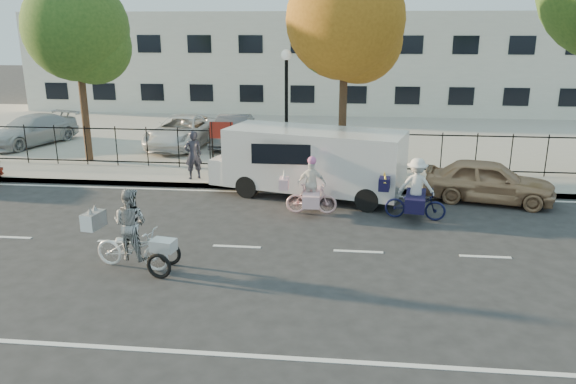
# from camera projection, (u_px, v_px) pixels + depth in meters

# --- Properties ---
(ground) EXTENTS (120.00, 120.00, 0.00)m
(ground) POSITION_uv_depth(u_px,v_px,m) (237.00, 247.00, 13.93)
(ground) COLOR #333334
(road_markings) EXTENTS (60.00, 9.52, 0.01)m
(road_markings) POSITION_uv_depth(u_px,v_px,m) (237.00, 247.00, 13.93)
(road_markings) COLOR silver
(road_markings) RESTS_ON ground
(curb) EXTENTS (60.00, 0.10, 0.15)m
(curb) POSITION_uv_depth(u_px,v_px,m) (266.00, 187.00, 18.72)
(curb) COLOR #A8A399
(curb) RESTS_ON ground
(sidewalk) EXTENTS (60.00, 2.20, 0.15)m
(sidewalk) POSITION_uv_depth(u_px,v_px,m) (270.00, 179.00, 19.72)
(sidewalk) COLOR #A8A399
(sidewalk) RESTS_ON ground
(parking_lot) EXTENTS (60.00, 15.60, 0.15)m
(parking_lot) POSITION_uv_depth(u_px,v_px,m) (294.00, 132.00, 28.20)
(parking_lot) COLOR #A8A399
(parking_lot) RESTS_ON ground
(iron_fence) EXTENTS (58.00, 0.06, 1.50)m
(iron_fence) POSITION_uv_depth(u_px,v_px,m) (274.00, 149.00, 20.53)
(iron_fence) COLOR black
(iron_fence) RESTS_ON sidewalk
(building) EXTENTS (34.00, 10.00, 6.00)m
(building) POSITION_uv_depth(u_px,v_px,m) (309.00, 61.00, 36.88)
(building) COLOR silver
(building) RESTS_ON ground
(lamppost) EXTENTS (0.36, 0.36, 4.33)m
(lamppost) POSITION_uv_depth(u_px,v_px,m) (286.00, 90.00, 19.47)
(lamppost) COLOR black
(lamppost) RESTS_ON sidewalk
(street_sign) EXTENTS (0.85, 0.06, 1.80)m
(street_sign) POSITION_uv_depth(u_px,v_px,m) (222.00, 137.00, 20.19)
(street_sign) COLOR black
(street_sign) RESTS_ON sidewalk
(zebra_trike) EXTENTS (2.20, 1.07, 1.88)m
(zebra_trike) POSITION_uv_depth(u_px,v_px,m) (132.00, 238.00, 12.54)
(zebra_trike) COLOR white
(zebra_trike) RESTS_ON ground
(unicorn_bike) EXTENTS (1.69, 1.17, 1.71)m
(unicorn_bike) POSITION_uv_depth(u_px,v_px,m) (311.00, 193.00, 16.22)
(unicorn_bike) COLOR beige
(unicorn_bike) RESTS_ON ground
(bull_bike) EXTENTS (1.94, 1.34, 1.77)m
(bull_bike) POSITION_uv_depth(u_px,v_px,m) (415.00, 195.00, 15.73)
(bull_bike) COLOR #111439
(bull_bike) RESTS_ON ground
(white_van) EXTENTS (6.45, 3.39, 2.15)m
(white_van) POSITION_uv_depth(u_px,v_px,m) (311.00, 160.00, 17.72)
(white_van) COLOR white
(white_van) RESTS_ON ground
(gold_sedan) EXTENTS (4.13, 2.38, 1.32)m
(gold_sedan) POSITION_uv_depth(u_px,v_px,m) (489.00, 181.00, 17.32)
(gold_sedan) COLOR tan
(gold_sedan) RESTS_ON ground
(pedestrian) EXTENTS (0.73, 0.66, 1.68)m
(pedestrian) POSITION_uv_depth(u_px,v_px,m) (193.00, 155.00, 19.28)
(pedestrian) COLOR black
(pedestrian) RESTS_ON sidewalk
(lot_car_a) EXTENTS (3.15, 4.79, 1.29)m
(lot_car_a) POSITION_uv_depth(u_px,v_px,m) (31.00, 130.00, 24.84)
(lot_car_a) COLOR #AEB3B6
(lot_car_a) RESTS_ON parking_lot
(lot_car_b) EXTENTS (2.56, 4.92, 1.32)m
(lot_car_b) POSITION_uv_depth(u_px,v_px,m) (182.00, 132.00, 24.44)
(lot_car_b) COLOR silver
(lot_car_b) RESTS_ON parking_lot
(lot_car_c) EXTENTS (1.43, 3.95, 1.30)m
(lot_car_c) POSITION_uv_depth(u_px,v_px,m) (233.00, 131.00, 24.67)
(lot_car_c) COLOR #515259
(lot_car_c) RESTS_ON parking_lot
(tree_west) EXTENTS (3.86, 3.86, 7.08)m
(tree_west) POSITION_uv_depth(u_px,v_px,m) (81.00, 34.00, 20.79)
(tree_west) COLOR #442D1D
(tree_west) RESTS_ON ground
(tree_mid) EXTENTS (4.09, 4.09, 7.50)m
(tree_mid) POSITION_uv_depth(u_px,v_px,m) (349.00, 26.00, 19.17)
(tree_mid) COLOR #442D1D
(tree_mid) RESTS_ON ground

